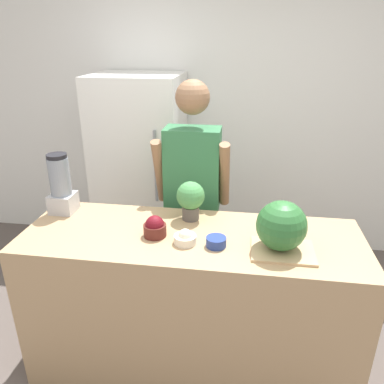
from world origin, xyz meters
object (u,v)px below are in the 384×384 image
(person, at_px, (192,200))
(bowl_cherries, at_px, (155,227))
(bowl_cream, at_px, (185,238))
(potted_plant, at_px, (191,198))
(bowl_small_blue, at_px, (216,242))
(refrigerator, at_px, (141,171))
(watermelon, at_px, (281,226))
(blender, at_px, (61,186))

(person, relative_size, bowl_cherries, 13.52)
(bowl_cream, xyz_separation_m, potted_plant, (-0.01, 0.29, 0.11))
(bowl_cream, distance_m, bowl_small_blue, 0.17)
(refrigerator, xyz_separation_m, potted_plant, (0.62, -1.08, 0.24))
(refrigerator, distance_m, watermelon, 1.80)
(bowl_small_blue, distance_m, blender, 1.06)
(watermelon, distance_m, bowl_cherries, 0.69)
(refrigerator, xyz_separation_m, blender, (-0.20, -1.09, 0.28))
(bowl_cream, bearing_deg, refrigerator, 114.82)
(refrigerator, distance_m, bowl_cream, 1.52)
(bowl_cherries, height_order, bowl_cream, bowl_cherries)
(bowl_cream, relative_size, blender, 0.32)
(watermelon, distance_m, potted_plant, 0.59)
(bowl_cherries, relative_size, potted_plant, 0.53)
(refrigerator, relative_size, bowl_small_blue, 15.66)
(watermelon, distance_m, bowl_cream, 0.51)
(watermelon, height_order, potted_plant, watermelon)
(watermelon, height_order, blender, blender)
(person, relative_size, blender, 4.55)
(person, xyz_separation_m, blender, (-0.78, -0.39, 0.22))
(refrigerator, xyz_separation_m, person, (0.58, -0.70, 0.06))
(potted_plant, bearing_deg, blender, -179.20)
(refrigerator, height_order, person, person)
(person, height_order, bowl_small_blue, person)
(bowl_cream, bearing_deg, potted_plant, 92.77)
(person, distance_m, bowl_small_blue, 0.72)
(bowl_cherries, distance_m, blender, 0.70)
(refrigerator, bearing_deg, bowl_small_blue, -59.79)
(person, bearing_deg, bowl_cherries, -101.29)
(refrigerator, xyz_separation_m, watermelon, (1.14, -1.37, 0.24))
(potted_plant, bearing_deg, watermelon, -29.35)
(blender, bearing_deg, bowl_cream, -18.63)
(watermelon, height_order, bowl_small_blue, watermelon)
(bowl_cherries, distance_m, potted_plant, 0.30)
(watermelon, xyz_separation_m, bowl_cream, (-0.50, -0.00, -0.11))
(bowl_cream, bearing_deg, person, 94.94)
(blender, xyz_separation_m, potted_plant, (0.82, 0.01, -0.04))
(refrigerator, relative_size, person, 0.98)
(person, relative_size, potted_plant, 7.18)
(refrigerator, relative_size, watermelon, 6.50)
(refrigerator, height_order, watermelon, refrigerator)
(bowl_cherries, distance_m, bowl_cream, 0.19)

